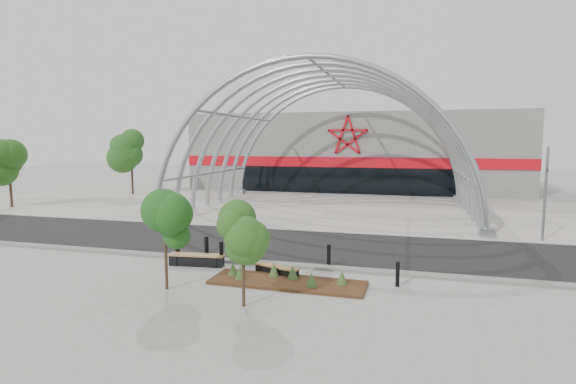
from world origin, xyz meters
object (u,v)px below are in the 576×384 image
Objects in this scene: bench_0 at (197,260)px; bollard_2 at (221,254)px; signal_pole at (545,193)px; street_tree_1 at (243,238)px; street_tree_0 at (165,220)px; bench_1 at (277,271)px.

bench_0 is 1.09m from bollard_2.
bench_0 is at bearing -149.85° from signal_pole.
street_tree_0 is at bearing 165.25° from street_tree_1.
signal_pole is at bearing 38.46° from street_tree_0.
street_tree_1 is (-11.63, -12.62, -0.35)m from signal_pole.
signal_pole is 2.06× the size of bench_0.
street_tree_0 is at bearing -83.44° from bench_0.
bollard_2 is at bearing 122.05° from street_tree_1.
bench_1 is (3.63, -0.48, -0.05)m from bench_0.
street_tree_0 is (-14.83, -11.78, -0.11)m from signal_pole.
street_tree_1 is 5.56m from bench_0.
bench_0 is at bearing 132.92° from street_tree_1.
bench_1 is (3.29, 2.49, -2.25)m from street_tree_0.
street_tree_1 is 1.60× the size of bench_1.
signal_pole is 17.16m from street_tree_1.
street_tree_1 reaches higher than bollard_2.
signal_pole is 2.55× the size of bench_1.
bench_0 reaches higher than bench_1.
bench_1 is at bearing 37.12° from street_tree_0.
bench_0 is (-3.54, 3.81, -1.96)m from street_tree_1.
signal_pole is at bearing 31.38° from bollard_2.
bench_1 is at bearing 88.47° from street_tree_1.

